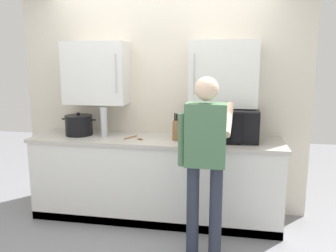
{
  "coord_description": "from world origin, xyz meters",
  "views": [
    {
      "loc": [
        0.78,
        -2.6,
        1.72
      ],
      "look_at": [
        0.15,
        0.84,
        1.06
      ],
      "focal_mm": 36.32,
      "sensor_mm": 36.0,
      "label": 1
    }
  ],
  "objects_px": {
    "stock_pot": "(79,125)",
    "person_figure": "(205,153)",
    "wooden_spoon": "(136,138)",
    "thermos_flask": "(104,122)",
    "knife_block": "(179,130)",
    "microwave_oven": "(227,125)"
  },
  "relations": [
    {
      "from": "knife_block",
      "to": "microwave_oven",
      "type": "bearing_deg",
      "value": 5.03
    },
    {
      "from": "wooden_spoon",
      "to": "microwave_oven",
      "type": "bearing_deg",
      "value": 5.49
    },
    {
      "from": "knife_block",
      "to": "thermos_flask",
      "type": "distance_m",
      "value": 0.83
    },
    {
      "from": "wooden_spoon",
      "to": "person_figure",
      "type": "xyz_separation_m",
      "value": [
        0.79,
        -0.63,
        0.04
      ]
    },
    {
      "from": "wooden_spoon",
      "to": "person_figure",
      "type": "height_order",
      "value": "person_figure"
    },
    {
      "from": "stock_pot",
      "to": "knife_block",
      "type": "xyz_separation_m",
      "value": [
        1.14,
        -0.03,
        -0.01
      ]
    },
    {
      "from": "stock_pot",
      "to": "knife_block",
      "type": "distance_m",
      "value": 1.14
    },
    {
      "from": "microwave_oven",
      "to": "wooden_spoon",
      "type": "bearing_deg",
      "value": -174.51
    },
    {
      "from": "wooden_spoon",
      "to": "thermos_flask",
      "type": "height_order",
      "value": "thermos_flask"
    },
    {
      "from": "knife_block",
      "to": "wooden_spoon",
      "type": "height_order",
      "value": "knife_block"
    },
    {
      "from": "stock_pot",
      "to": "person_figure",
      "type": "distance_m",
      "value": 1.63
    },
    {
      "from": "thermos_flask",
      "to": "person_figure",
      "type": "height_order",
      "value": "person_figure"
    },
    {
      "from": "thermos_flask",
      "to": "person_figure",
      "type": "distance_m",
      "value": 1.35
    },
    {
      "from": "wooden_spoon",
      "to": "thermos_flask",
      "type": "relative_size",
      "value": 0.65
    },
    {
      "from": "microwave_oven",
      "to": "wooden_spoon",
      "type": "distance_m",
      "value": 0.98
    },
    {
      "from": "stock_pot",
      "to": "wooden_spoon",
      "type": "distance_m",
      "value": 0.69
    },
    {
      "from": "wooden_spoon",
      "to": "person_figure",
      "type": "relative_size",
      "value": 0.13
    },
    {
      "from": "stock_pot",
      "to": "knife_block",
      "type": "height_order",
      "value": "knife_block"
    },
    {
      "from": "microwave_oven",
      "to": "wooden_spoon",
      "type": "xyz_separation_m",
      "value": [
        -0.97,
        -0.09,
        -0.16
      ]
    },
    {
      "from": "knife_block",
      "to": "wooden_spoon",
      "type": "relative_size",
      "value": 1.38
    },
    {
      "from": "wooden_spoon",
      "to": "person_figure",
      "type": "bearing_deg",
      "value": -38.52
    },
    {
      "from": "microwave_oven",
      "to": "knife_block",
      "type": "xyz_separation_m",
      "value": [
        -0.5,
        -0.04,
        -0.06
      ]
    }
  ]
}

